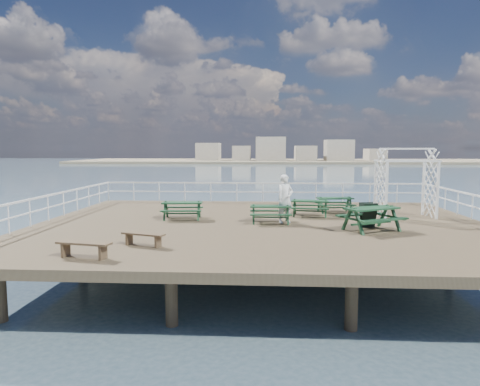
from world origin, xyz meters
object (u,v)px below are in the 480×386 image
Objects in this scene: picnic_table_c at (335,202)px; picnic_table_e at (372,214)px; picnic_table_b at (310,205)px; picnic_table_d at (270,210)px; picnic_table_a at (182,207)px; person at (285,199)px; flat_bench_far at (84,246)px; trellis_arbor at (406,187)px; flat_bench_near at (143,236)px.

picnic_table_e is at bearing -89.10° from picnic_table_c.
picnic_table_d is (-1.78, -1.81, -0.00)m from picnic_table_b.
picnic_table_a is 4.39m from person.
flat_bench_far is at bearing -133.02° from picnic_table_d.
person is at bearing -116.87° from picnic_table_b.
trellis_arbor reaches higher than picnic_table_e.
picnic_table_e is at bearing 37.42° from flat_bench_far.
picnic_table_d reaches higher than flat_bench_far.
picnic_table_e is 3.45m from person.
flat_bench_near is at bearing 173.79° from picnic_table_e.
trellis_arbor reaches higher than person.
picnic_table_a is at bearing 105.40° from flat_bench_near.
picnic_table_b is at bearing 43.82° from picnic_table_d.
picnic_table_b is 1.25× the size of flat_bench_near.
picnic_table_e reaches higher than picnic_table_b.
flat_bench_near is at bearing -96.84° from picnic_table_a.
picnic_table_d is at bearing 156.81° from person.
picnic_table_c reaches higher than picnic_table_d.
trellis_arbor is (11.05, 7.64, 1.00)m from flat_bench_far.
picnic_table_a is at bearing 88.50° from flat_bench_far.
picnic_table_e is (0.61, -4.40, 0.11)m from picnic_table_c.
flat_bench_far is 8.31m from person.
flat_bench_far is at bearing -139.98° from picnic_table_c.
picnic_table_e is 8.16m from flat_bench_near.
person reaches higher than flat_bench_far.
picnic_table_a reaches higher than picnic_table_c.
picnic_table_d is 6.19m from trellis_arbor.
trellis_arbor is at bearing 1.85° from picnic_table_a.
picnic_table_c is at bearing 19.48° from person.
flat_bench_near is 0.73× the size of person.
picnic_table_a is 5.09m from flat_bench_near.
picnic_table_a is 1.12× the size of flat_bench_far.
picnic_table_c is 0.59× the size of trellis_arbor.
flat_bench_near is at bearing 62.34° from flat_bench_far.
picnic_table_b is (5.51, 1.09, -0.02)m from picnic_table_a.
picnic_table_b reaches higher than flat_bench_far.
picnic_table_e is at bearing -56.50° from person.
picnic_table_d is 0.56× the size of trellis_arbor.
picnic_table_e is 9.88m from flat_bench_far.
trellis_arbor is at bearing -12.36° from person.
flat_bench_near is (-3.96, -4.36, -0.21)m from picnic_table_d.
picnic_table_c reaches higher than flat_bench_near.
picnic_table_c is at bearing 64.16° from flat_bench_near.
trellis_arbor reaches higher than flat_bench_far.
person is (4.32, -0.65, 0.45)m from picnic_table_a.
picnic_table_b is at bearing 25.64° from person.
picnic_table_e is (1.88, -3.27, 0.11)m from picnic_table_b.
picnic_table_b is at bearing 6.92° from picnic_table_a.
picnic_table_a is at bearing 141.47° from person.
person is (0.59, 0.07, 0.46)m from picnic_table_d.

